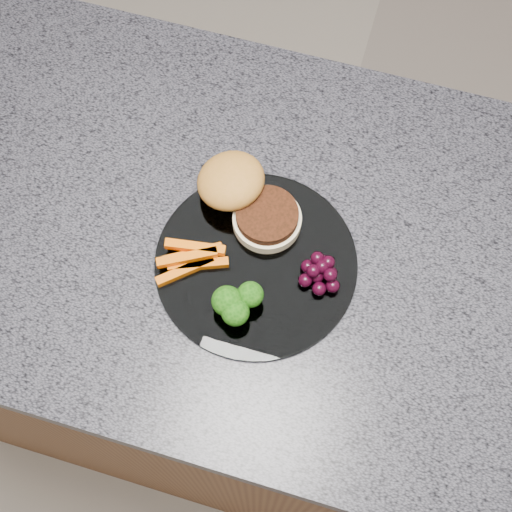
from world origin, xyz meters
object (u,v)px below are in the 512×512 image
Objects in this scene: plate at (256,263)px; grape_bunch at (321,272)px; island_cabinet at (270,341)px; burger at (244,196)px.

grape_bunch reaches higher than plate.
island_cabinet is at bearing 151.34° from grape_bunch.
grape_bunch is (0.07, -0.04, 0.49)m from island_cabinet.
island_cabinet is 7.30× the size of burger.
grape_bunch is at bearing -18.55° from burger.
burger is 0.14m from grape_bunch.
plate is 1.58× the size of burger.
island_cabinet is 0.50m from grape_bunch.
island_cabinet is at bearing -21.07° from burger.
plate is at bearing -177.19° from grape_bunch.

